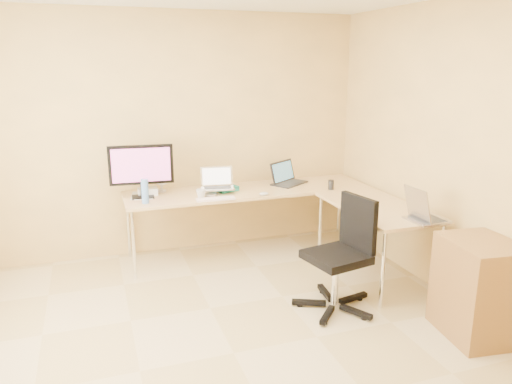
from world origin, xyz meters
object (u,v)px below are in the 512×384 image
object	(u,v)px
monitor	(142,171)
desk_fan	(161,180)
desk_return	(375,241)
laptop_return	(428,207)
desk_main	(249,221)
water_bottle	(145,191)
keyboard	(216,199)
cabinet	(478,292)
laptop_black	(289,173)
mug	(201,194)
laptop_center	(217,178)
office_chair	(336,254)

from	to	relation	value
monitor	desk_fan	bearing A→B (deg)	42.85
desk_return	laptop_return	xyz separation A→B (m)	(0.15, -0.55, 0.49)
desk_fan	desk_return	bearing A→B (deg)	-10.49
desk_main	water_bottle	distance (m)	1.24
water_bottle	keyboard	bearing A→B (deg)	-8.58
water_bottle	cabinet	size ratio (longest dim) A/B	0.30
desk_return	laptop_return	bearing A→B (deg)	-74.65
laptop_black	cabinet	distance (m)	2.42
keyboard	laptop_return	distance (m)	2.01
mug	water_bottle	distance (m)	0.56
mug	desk_fan	world-z (taller)	desk_fan
monitor	mug	distance (m)	0.64
desk_main	desk_fan	world-z (taller)	desk_fan
desk_main	cabinet	size ratio (longest dim) A/B	3.25
water_bottle	laptop_black	bearing A→B (deg)	9.72
mug	cabinet	bearing A→B (deg)	-49.82
keyboard	desk_fan	world-z (taller)	desk_fan
monitor	cabinet	bearing A→B (deg)	-40.65
laptop_center	water_bottle	bearing A→B (deg)	-161.05
monitor	laptop_return	world-z (taller)	monitor
laptop_center	keyboard	distance (m)	0.30
desk_return	desk_fan	xyz separation A→B (m)	(-1.89, 1.20, 0.49)
laptop_center	cabinet	world-z (taller)	laptop_center
monitor	laptop_black	size ratio (longest dim) A/B	1.57
mug	cabinet	xyz separation A→B (m)	(1.70, -2.01, -0.42)
monitor	keyboard	distance (m)	0.80
mug	desk_main	bearing A→B (deg)	18.39
monitor	laptop_black	world-z (taller)	monitor
laptop_center	laptop_black	xyz separation A→B (m)	(0.87, 0.14, -0.03)
laptop_center	mug	distance (m)	0.28
desk_fan	laptop_return	size ratio (longest dim) A/B	0.70
office_chair	keyboard	bearing A→B (deg)	110.82
monitor	water_bottle	size ratio (longest dim) A/B	2.62
cabinet	desk_main	bearing A→B (deg)	124.46
monitor	laptop_return	xyz separation A→B (m)	(2.25, -1.57, -0.15)
keyboard	office_chair	size ratio (longest dim) A/B	0.39
monitor	desk_fan	xyz separation A→B (m)	(0.22, 0.17, -0.14)
desk_main	monitor	world-z (taller)	monitor
laptop_return	office_chair	world-z (taller)	office_chair
desk_return	office_chair	distance (m)	0.84
desk_main	water_bottle	bearing A→B (deg)	-170.17
office_chair	laptop_return	bearing A→B (deg)	-16.43
laptop_return	cabinet	distance (m)	0.82
laptop_black	laptop_return	bearing A→B (deg)	-102.44
cabinet	laptop_center	bearing A→B (deg)	132.03
water_bottle	office_chair	world-z (taller)	office_chair
mug	laptop_return	world-z (taller)	laptop_return
desk_main	cabinet	distance (m)	2.47
mug	cabinet	size ratio (longest dim) A/B	0.12
monitor	mug	size ratio (longest dim) A/B	6.41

